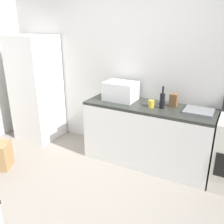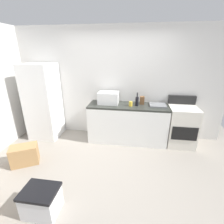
% 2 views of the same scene
% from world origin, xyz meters
% --- Properties ---
extents(ground_plane, '(6.00, 6.00, 0.00)m').
position_xyz_m(ground_plane, '(0.00, 0.00, 0.00)').
color(ground_plane, gray).
extents(wall_back, '(5.00, 0.10, 2.60)m').
position_xyz_m(wall_back, '(0.00, 1.55, 1.30)').
color(wall_back, silver).
rests_on(wall_back, ground_plane).
extents(kitchen_counter, '(1.80, 0.60, 0.90)m').
position_xyz_m(kitchen_counter, '(0.30, 1.20, 0.45)').
color(kitchen_counter, white).
rests_on(kitchen_counter, ground_plane).
extents(refrigerator, '(0.68, 0.66, 1.79)m').
position_xyz_m(refrigerator, '(-1.75, 1.15, 0.90)').
color(refrigerator, white).
rests_on(refrigerator, ground_plane).
extents(microwave, '(0.46, 0.34, 0.27)m').
position_xyz_m(microwave, '(-0.16, 1.25, 1.04)').
color(microwave, white).
rests_on(microwave, kitchen_counter).
extents(sink_basin, '(0.36, 0.32, 0.03)m').
position_xyz_m(sink_basin, '(0.96, 1.24, 0.92)').
color(sink_basin, slate).
rests_on(sink_basin, kitchen_counter).
extents(wine_bottle, '(0.07, 0.07, 0.30)m').
position_xyz_m(wine_bottle, '(0.50, 1.18, 1.01)').
color(wine_bottle, black).
rests_on(wine_bottle, kitchen_counter).
extents(coffee_mug, '(0.08, 0.08, 0.10)m').
position_xyz_m(coffee_mug, '(0.36, 1.14, 0.95)').
color(coffee_mug, gold).
rests_on(coffee_mug, kitchen_counter).
extents(knife_block, '(0.10, 0.10, 0.18)m').
position_xyz_m(knife_block, '(0.61, 1.31, 0.99)').
color(knife_block, brown).
rests_on(knife_block, kitchen_counter).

